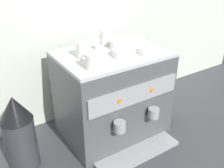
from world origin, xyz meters
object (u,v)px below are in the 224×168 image
object	(u,v)px
ceramic_bowl_3	(149,51)
coffee_grinder	(19,133)
ceramic_bowl_0	(124,53)
ceramic_cup_2	(93,61)
ceramic_bowl_1	(119,45)
ceramic_cup_1	(106,37)
ceramic_cup_3	(84,50)
espresso_machine	(112,95)
ceramic_cup_0	(92,45)
ceramic_bowl_2	(133,39)
milk_pitcher	(166,106)

from	to	relation	value
ceramic_bowl_3	coffee_grinder	world-z (taller)	ceramic_bowl_3
coffee_grinder	ceramic_bowl_0	bearing A→B (deg)	-8.51
ceramic_cup_2	ceramic_bowl_1	world-z (taller)	ceramic_cup_2
ceramic_cup_1	ceramic_cup_3	size ratio (longest dim) A/B	1.09
espresso_machine	ceramic_cup_0	xyz separation A→B (m)	(-0.08, 0.06, 0.27)
ceramic_bowl_2	ceramic_cup_1	bearing A→B (deg)	156.31
ceramic_bowl_3	coffee_grinder	xyz separation A→B (m)	(-0.63, 0.11, -0.30)
espresso_machine	ceramic_cup_3	size ratio (longest dim) A/B	5.16
ceramic_bowl_0	ceramic_bowl_3	distance (m)	0.12
ceramic_bowl_1	coffee_grinder	distance (m)	0.64
ceramic_cup_2	ceramic_bowl_3	world-z (taller)	ceramic_cup_2
ceramic_cup_3	ceramic_bowl_2	distance (m)	0.33
espresso_machine	ceramic_bowl_1	size ratio (longest dim) A/B	5.55
ceramic_bowl_3	milk_pitcher	world-z (taller)	ceramic_bowl_3
ceramic_cup_3	milk_pitcher	size ratio (longest dim) A/B	0.87
ceramic_bowl_2	milk_pitcher	xyz separation A→B (m)	(0.19, -0.11, -0.43)
ceramic_cup_3	ceramic_bowl_1	xyz separation A→B (m)	(0.21, 0.02, -0.02)
ceramic_bowl_2	coffee_grinder	xyz separation A→B (m)	(-0.68, -0.07, -0.30)
ceramic_bowl_0	coffee_grinder	distance (m)	0.60
ceramic_cup_1	ceramic_cup_3	xyz separation A→B (m)	(-0.19, -0.12, -0.00)
ceramic_cup_3	ceramic_bowl_0	bearing A→B (deg)	-29.74
espresso_machine	ceramic_bowl_2	bearing A→B (deg)	21.89
espresso_machine	ceramic_bowl_1	world-z (taller)	ceramic_bowl_1
ceramic_bowl_2	ceramic_bowl_3	size ratio (longest dim) A/B	1.04
espresso_machine	ceramic_bowl_0	bearing A→B (deg)	-78.35
coffee_grinder	milk_pitcher	xyz separation A→B (m)	(0.87, -0.04, -0.13)
ceramic_cup_0	ceramic_bowl_3	bearing A→B (deg)	-38.89
ceramic_bowl_3	ceramic_bowl_0	bearing A→B (deg)	163.13
ceramic_cup_0	ceramic_bowl_1	size ratio (longest dim) A/B	1.08
ceramic_cup_2	coffee_grinder	bearing A→B (deg)	159.91
ceramic_cup_2	ceramic_bowl_0	xyz separation A→B (m)	(0.19, 0.04, -0.02)
ceramic_bowl_3	milk_pitcher	bearing A→B (deg)	16.85
ceramic_bowl_0	ceramic_bowl_2	xyz separation A→B (m)	(0.17, 0.15, -0.00)
ceramic_cup_3	milk_pitcher	bearing A→B (deg)	-6.08
ceramic_bowl_0	ceramic_bowl_2	bearing A→B (deg)	41.58
ceramic_cup_0	ceramic_bowl_2	size ratio (longest dim) A/B	1.05
ceramic_cup_3	ceramic_bowl_3	bearing A→B (deg)	-24.54
coffee_grinder	ceramic_bowl_3	bearing A→B (deg)	-10.13
ceramic_bowl_1	ceramic_bowl_3	size ratio (longest dim) A/B	1.01
espresso_machine	ceramic_cup_2	size ratio (longest dim) A/B	5.57
ceramic_cup_0	milk_pitcher	xyz separation A→B (m)	(0.45, -0.10, -0.45)
ceramic_bowl_0	coffee_grinder	world-z (taller)	ceramic_bowl_0
coffee_grinder	milk_pitcher	distance (m)	0.88
ceramic_cup_3	ceramic_bowl_0	xyz separation A→B (m)	(0.16, -0.09, -0.02)
espresso_machine	milk_pitcher	world-z (taller)	espresso_machine
ceramic_bowl_3	ceramic_cup_1	bearing A→B (deg)	109.79
ceramic_bowl_0	ceramic_bowl_2	world-z (taller)	ceramic_bowl_0
milk_pitcher	ceramic_bowl_3	bearing A→B (deg)	-163.15
milk_pitcher	ceramic_cup_0	bearing A→B (deg)	167.56
espresso_machine	ceramic_bowl_2	xyz separation A→B (m)	(0.18, 0.07, 0.26)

